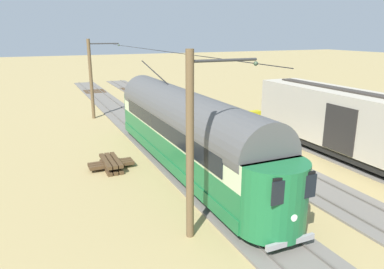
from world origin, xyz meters
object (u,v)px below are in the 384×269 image
(switch_stand, at_px, (281,116))
(spare_tie_stack, at_px, (111,164))
(track_end_bumper, at_px, (251,116))
(catenary_pole_mid_near, at_px, (192,144))
(vintage_streetcar, at_px, (184,128))
(boxcar_adjacent, at_px, (359,125))
(catenary_pole_foreground, at_px, (92,78))

(switch_stand, xyz_separation_m, spare_tie_stack, (14.76, 4.34, -0.43))
(spare_tie_stack, height_order, track_end_bumper, track_end_bumper)
(catenary_pole_mid_near, distance_m, track_end_bumper, 18.97)
(vintage_streetcar, distance_m, track_end_bumper, 12.51)
(catenary_pole_mid_near, height_order, track_end_bumper, catenary_pole_mid_near)
(vintage_streetcar, xyz_separation_m, switch_stand, (-11.05, -5.91, -1.56))
(catenary_pole_mid_near, bearing_deg, track_end_bumper, -129.53)
(boxcar_adjacent, distance_m, catenary_pole_mid_near, 12.47)
(boxcar_adjacent, xyz_separation_m, catenary_pole_mid_near, (11.91, 3.44, 1.34))
(switch_stand, relative_size, track_end_bumper, 0.69)
(vintage_streetcar, bearing_deg, catenary_pole_foreground, -80.28)
(catenary_pole_foreground, xyz_separation_m, spare_tie_stack, (1.26, 12.72, -3.24))
(boxcar_adjacent, bearing_deg, vintage_streetcar, -17.75)
(boxcar_adjacent, height_order, track_end_bumper, boxcar_adjacent)
(catenary_pole_foreground, bearing_deg, catenary_pole_mid_near, 90.00)
(boxcar_adjacent, relative_size, track_end_bumper, 8.29)
(catenary_pole_foreground, bearing_deg, boxcar_adjacent, 124.52)
(switch_stand, distance_m, spare_tie_stack, 15.39)
(vintage_streetcar, height_order, spare_tie_stack, vintage_streetcar)
(catenary_pole_mid_near, relative_size, switch_stand, 5.43)
(catenary_pole_foreground, height_order, spare_tie_stack, catenary_pole_foreground)
(boxcar_adjacent, bearing_deg, spare_tie_stack, -19.25)
(vintage_streetcar, height_order, switch_stand, vintage_streetcar)
(boxcar_adjacent, bearing_deg, catenary_pole_foreground, -55.48)
(vintage_streetcar, relative_size, switch_stand, 14.69)
(catenary_pole_foreground, distance_m, catenary_pole_mid_near, 20.76)
(catenary_pole_mid_near, relative_size, track_end_bumper, 3.73)
(catenary_pole_foreground, bearing_deg, track_end_bumper, 152.05)
(boxcar_adjacent, xyz_separation_m, catenary_pole_foreground, (11.91, -17.32, 1.34))
(vintage_streetcar, bearing_deg, spare_tie_stack, -22.96)
(vintage_streetcar, bearing_deg, catenary_pole_mid_near, 69.27)
(boxcar_adjacent, relative_size, catenary_pole_foreground, 2.22)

